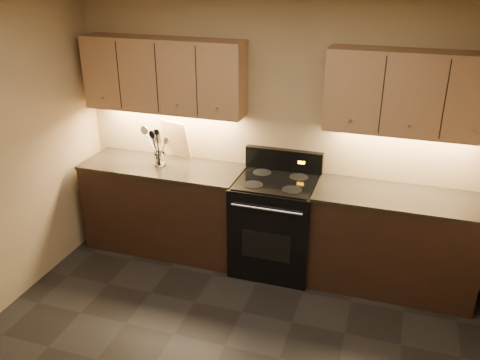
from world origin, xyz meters
TOP-DOWN VIEW (x-y plane):
  - ceiling at (0.00, 0.00)m, footprint 4.00×4.00m
  - wall_back at (0.00, 2.00)m, footprint 4.00×0.04m
  - counter_left at (-1.10, 1.70)m, footprint 1.62×0.62m
  - counter_right at (1.18, 1.70)m, footprint 1.46×0.62m
  - stove at (0.08, 1.68)m, footprint 0.76×0.68m
  - upper_cab_left at (-1.10, 1.85)m, footprint 1.60×0.30m
  - upper_cab_right at (1.18, 1.85)m, footprint 1.44×0.30m
  - outlet_plate at (-1.30, 1.99)m, footprint 0.08×0.01m
  - utensil_crock at (-1.12, 1.69)m, footprint 0.11×0.11m
  - cutting_board at (-1.05, 1.94)m, footprint 0.34×0.20m
  - wooden_spoon at (-1.15, 1.68)m, footprint 0.19×0.10m
  - black_spoon at (-1.13, 1.71)m, footprint 0.09×0.14m
  - black_turner at (-1.12, 1.68)m, footprint 0.12×0.11m
  - steel_skimmer at (-1.09, 1.68)m, footprint 0.29×0.14m

SIDE VIEW (x-z plane):
  - counter_left at x=-1.10m, z-range 0.00..0.93m
  - counter_right at x=1.18m, z-range 0.00..0.93m
  - stove at x=0.08m, z-range -0.09..1.05m
  - utensil_crock at x=-1.12m, z-range 0.92..1.06m
  - wooden_spoon at x=-1.15m, z-range 0.95..1.25m
  - outlet_plate at x=-1.30m, z-range 1.06..1.18m
  - black_spoon at x=-1.13m, z-range 0.94..1.31m
  - cutting_board at x=-1.05m, z-range 0.93..1.33m
  - black_turner at x=-1.12m, z-range 0.94..1.32m
  - steel_skimmer at x=-1.09m, z-range 0.95..1.34m
  - wall_back at x=0.00m, z-range 0.00..2.60m
  - upper_cab_left at x=-1.10m, z-range 1.45..2.15m
  - upper_cab_right at x=1.18m, z-range 1.45..2.15m
  - ceiling at x=0.00m, z-range 2.60..2.60m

